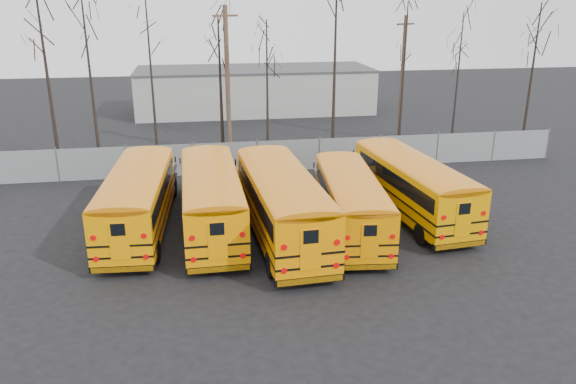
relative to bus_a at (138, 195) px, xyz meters
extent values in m
plane|color=black|center=(6.53, -3.43, -1.81)|extent=(120.00, 120.00, 0.00)
cube|color=gray|center=(6.53, 8.57, -0.81)|extent=(40.00, 0.04, 2.00)
cube|color=#A8A7A3|center=(8.53, 28.57, 0.19)|extent=(22.00, 8.00, 4.00)
cylinder|color=black|center=(-1.34, -3.42, -1.31)|extent=(0.34, 1.01, 1.00)
cylinder|color=black|center=(0.91, -3.56, -1.31)|extent=(0.34, 1.01, 1.00)
cylinder|color=black|center=(-0.83, 4.93, -1.31)|extent=(0.34, 1.01, 1.00)
cylinder|color=black|center=(1.42, 4.79, -1.31)|extent=(0.34, 1.01, 1.00)
cube|color=#F79400|center=(-0.02, -0.26, -0.14)|extent=(3.05, 9.39, 2.34)
cube|color=#F79400|center=(0.32, 5.21, -0.81)|extent=(2.34, 1.83, 1.00)
cube|color=black|center=(-0.03, -0.46, 0.38)|extent=(3.03, 8.40, 0.70)
cube|color=black|center=(0.04, 0.59, -0.86)|extent=(3.18, 11.10, 0.09)
cube|color=black|center=(0.04, 0.59, -0.36)|extent=(3.18, 11.10, 0.09)
cube|color=black|center=(-0.29, -4.78, -1.36)|extent=(2.56, 0.37, 0.28)
cube|color=black|center=(0.37, 6.00, -1.36)|extent=(2.40, 0.34, 0.26)
cube|color=#F79400|center=(-0.30, -4.89, -0.16)|extent=(0.75, 0.09, 1.54)
cylinder|color=#B20505|center=(-1.24, -4.84, -0.86)|extent=(0.22, 0.05, 0.22)
cylinder|color=#B20505|center=(0.64, -4.96, -0.86)|extent=(0.22, 0.05, 0.22)
cylinder|color=#B20505|center=(-1.24, -4.84, 0.03)|extent=(0.22, 0.05, 0.22)
cylinder|color=#B20505|center=(0.64, -4.96, 0.03)|extent=(0.22, 0.05, 0.22)
cylinder|color=black|center=(2.27, -4.10, -1.30)|extent=(0.30, 1.01, 1.01)
cylinder|color=black|center=(4.55, -4.06, -1.30)|extent=(0.30, 1.01, 1.01)
cylinder|color=black|center=(2.13, 4.37, -1.30)|extent=(0.30, 1.01, 1.01)
cylinder|color=black|center=(4.41, 4.40, -1.30)|extent=(0.30, 1.01, 1.01)
cube|color=#FA8F00|center=(3.35, -0.80, -0.12)|extent=(2.67, 9.41, 2.37)
cube|color=#FA8F00|center=(3.26, 4.74, -0.80)|extent=(2.30, 1.75, 1.01)
cube|color=black|center=(3.36, -1.00, 0.41)|extent=(2.70, 8.40, 0.71)
cube|color=black|center=(3.34, 0.05, -0.85)|extent=(2.73, 11.14, 0.09)
cube|color=black|center=(3.34, 0.05, -0.35)|extent=(2.73, 11.14, 0.09)
cube|color=black|center=(3.43, -5.39, -1.35)|extent=(2.58, 0.26, 0.28)
cube|color=black|center=(3.25, 5.54, -1.35)|extent=(2.42, 0.24, 0.26)
cube|color=#FA8F00|center=(3.43, -5.50, -0.14)|extent=(0.76, 0.05, 1.56)
cylinder|color=#B20505|center=(2.48, -5.52, -0.85)|extent=(0.22, 0.04, 0.22)
cylinder|color=#B20505|center=(4.39, -5.49, -0.85)|extent=(0.22, 0.04, 0.22)
cylinder|color=#B20505|center=(2.48, -5.52, 0.06)|extent=(0.22, 0.04, 0.22)
cylinder|color=#B20505|center=(4.39, -5.49, 0.06)|extent=(0.22, 0.04, 0.22)
cylinder|color=black|center=(5.49, -5.61, -1.28)|extent=(0.36, 1.07, 1.06)
cylinder|color=black|center=(7.87, -5.47, -1.28)|extent=(0.36, 1.07, 1.06)
cylinder|color=black|center=(4.99, 3.25, -1.28)|extent=(0.36, 1.07, 1.06)
cylinder|color=black|center=(7.37, 3.38, -1.28)|extent=(0.36, 1.07, 1.06)
cube|color=orange|center=(6.49, -2.11, -0.04)|extent=(3.20, 9.95, 2.48)
cube|color=orange|center=(6.16, 3.68, -0.75)|extent=(2.47, 1.93, 1.06)
cube|color=black|center=(6.50, -2.33, 0.52)|extent=(3.18, 8.90, 0.74)
cube|color=black|center=(6.44, -1.22, -0.80)|extent=(3.33, 11.77, 0.10)
cube|color=black|center=(6.44, -1.22, -0.28)|extent=(3.33, 11.77, 0.10)
cube|color=black|center=(6.76, -6.91, -1.33)|extent=(2.71, 0.39, 0.30)
cube|color=black|center=(6.11, 4.53, -1.33)|extent=(2.54, 0.36, 0.27)
cube|color=orange|center=(6.77, -7.03, -0.07)|extent=(0.79, 0.09, 1.64)
cylinder|color=#B20505|center=(5.77, -7.09, -0.80)|extent=(0.23, 0.06, 0.23)
cylinder|color=#B20505|center=(7.77, -6.98, -0.80)|extent=(0.23, 0.06, 0.23)
cylinder|color=#B20505|center=(5.77, -7.09, 0.15)|extent=(0.23, 0.06, 0.23)
cylinder|color=#B20505|center=(7.77, -6.98, 0.15)|extent=(0.23, 0.06, 0.23)
cylinder|color=black|center=(8.37, -4.81, -1.34)|extent=(0.35, 0.95, 0.93)
cylinder|color=black|center=(10.46, -5.02, -1.34)|extent=(0.35, 0.95, 0.93)
cylinder|color=black|center=(9.16, 2.96, -1.34)|extent=(0.35, 0.95, 0.93)
cylinder|color=black|center=(11.25, 2.75, -1.34)|extent=(0.35, 0.95, 0.93)
cube|color=orange|center=(9.72, -1.91, -0.25)|extent=(3.18, 8.83, 2.18)
cube|color=orange|center=(10.24, 3.18, -0.88)|extent=(2.24, 1.78, 0.93)
cube|color=black|center=(9.70, -2.09, 0.24)|extent=(3.13, 7.91, 0.65)
cube|color=black|center=(9.80, -1.12, -0.92)|extent=(3.37, 10.42, 0.08)
cube|color=black|center=(9.80, -1.12, -0.46)|extent=(3.37, 10.42, 0.08)
cube|color=black|center=(9.29, -6.11, -1.39)|extent=(2.39, 0.44, 0.26)
cube|color=black|center=(10.31, 3.91, -1.39)|extent=(2.24, 0.41, 0.24)
cube|color=orange|center=(9.28, -6.22, -0.27)|extent=(0.70, 0.11, 1.44)
cylinder|color=#B20505|center=(8.40, -6.14, -0.92)|extent=(0.21, 0.06, 0.20)
cylinder|color=#B20505|center=(10.16, -6.31, -0.92)|extent=(0.21, 0.06, 0.20)
cylinder|color=#B20505|center=(8.40, -6.14, -0.09)|extent=(0.21, 0.06, 0.20)
cylinder|color=#B20505|center=(10.16, -6.31, -0.09)|extent=(0.21, 0.06, 0.20)
cylinder|color=black|center=(12.53, -3.64, -1.31)|extent=(0.38, 1.01, 0.99)
cylinder|color=black|center=(14.75, -3.41, -1.31)|extent=(0.38, 1.01, 0.99)
cylinder|color=black|center=(11.69, 4.62, -1.31)|extent=(0.38, 1.01, 0.99)
cylinder|color=black|center=(13.91, 4.85, -1.31)|extent=(0.38, 1.01, 0.99)
cube|color=#DF8F00|center=(13.32, -0.33, -0.15)|extent=(3.39, 9.39, 2.32)
cube|color=#DF8F00|center=(12.76, 5.08, -0.82)|extent=(2.38, 1.90, 0.99)
cube|color=black|center=(13.34, -0.53, 0.37)|extent=(3.33, 8.41, 0.69)
cube|color=black|center=(13.23, 0.51, -0.87)|extent=(3.59, 11.08, 0.09)
cube|color=black|center=(13.23, 0.51, -0.37)|extent=(3.59, 11.08, 0.09)
cube|color=black|center=(13.77, -4.80, -1.36)|extent=(2.54, 0.47, 0.28)
cube|color=black|center=(12.68, 5.86, -1.36)|extent=(2.38, 0.44, 0.26)
cube|color=#DF8F00|center=(13.78, -4.91, -0.18)|extent=(0.74, 0.11, 1.53)
cylinder|color=#B20505|center=(12.85, -5.01, -0.87)|extent=(0.22, 0.06, 0.22)
cylinder|color=#B20505|center=(14.72, -4.82, -0.87)|extent=(0.22, 0.06, 0.22)
cylinder|color=#B20505|center=(12.85, -5.01, 0.02)|extent=(0.22, 0.06, 0.22)
cylinder|color=#B20505|center=(14.72, -4.82, 0.02)|extent=(0.22, 0.06, 0.22)
cylinder|color=brown|center=(5.05, 12.50, 3.21)|extent=(0.31, 0.31, 10.04)
cube|color=brown|center=(5.05, 12.50, 7.56)|extent=(1.68, 0.85, 0.13)
cylinder|color=#463428|center=(18.16, 14.89, 2.83)|extent=(0.29, 0.29, 9.27)
cube|color=#463428|center=(18.16, 14.89, 6.85)|extent=(1.56, 0.78, 0.12)
cone|color=black|center=(-6.49, 13.30, 4.29)|extent=(0.26, 0.26, 12.20)
cone|color=black|center=(-3.53, 11.57, 3.93)|extent=(0.26, 0.26, 11.48)
cone|color=black|center=(0.13, 12.45, 3.93)|extent=(0.26, 0.26, 11.47)
cone|color=black|center=(4.59, 12.94, 2.90)|extent=(0.26, 0.26, 9.42)
cone|color=black|center=(7.47, 10.61, 2.80)|extent=(0.26, 0.26, 9.22)
cone|color=black|center=(12.11, 11.46, 4.68)|extent=(0.26, 0.26, 12.98)
cone|color=black|center=(17.12, 11.98, 3.30)|extent=(0.26, 0.26, 10.21)
cone|color=black|center=(21.05, 11.81, 2.97)|extent=(0.26, 0.26, 9.56)
cone|color=black|center=(25.70, 10.29, 3.27)|extent=(0.26, 0.26, 10.16)
camera|label=1|loc=(2.90, -25.37, 8.72)|focal=35.00mm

